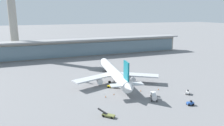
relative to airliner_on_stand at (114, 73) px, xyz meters
The scene contains 15 objects.
ground_plane 6.65m from the airliner_on_stand, 24.31° to the right, with size 1200.00×1200.00×0.00m, color slate.
airliner_on_stand is the anchor object (origin of this frame).
service_truck_near_nose_white 30.30m from the airliner_on_stand, 75.74° to the right, with size 5.91×8.68×2.95m.
service_truck_under_wing_yellow 17.44m from the airliner_on_stand, 157.01° to the left, with size 3.34×6.89×2.70m.
service_truck_mid_apron_olive 41.76m from the airliner_on_stand, 114.76° to the right, with size 5.74×5.80×2.70m.
service_truck_by_tail_white 39.49m from the airliner_on_stand, 49.23° to the right, with size 3.22×3.23×2.05m.
service_truck_on_taxiway_blue 44.31m from the airliner_on_stand, 65.68° to the right, with size 3.13×2.22×2.05m.
service_truck_at_far_stand_yellow 10.47m from the airliner_on_stand, 116.94° to the right, with size 6.41×4.90×2.70m.
terminal_building 78.61m from the airliner_on_stand, 87.22° to the left, with size 183.60×12.80×15.20m.
control_tower 112.11m from the airliner_on_stand, 120.48° to the left, with size 12.00×12.00×80.75m.
safety_cone_alpha 25.86m from the airliner_on_stand, 51.32° to the right, with size 0.62×0.62×0.70m.
safety_cone_bravo 19.88m from the airliner_on_stand, 111.85° to the right, with size 0.62×0.62×0.70m.
safety_cone_charlie 20.04m from the airliner_on_stand, 69.32° to the right, with size 0.62×0.62×0.70m.
safety_cone_delta 23.22m from the airliner_on_stand, 121.42° to the right, with size 0.62×0.62×0.70m.
safety_cone_echo 24.39m from the airliner_on_stand, 63.06° to the right, with size 0.62×0.62×0.70m.
Camera 1 is at (-46.11, -104.99, 37.74)m, focal length 34.77 mm.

